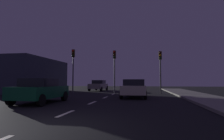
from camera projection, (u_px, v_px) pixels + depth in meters
name	position (u px, v px, depth m)	size (l,w,h in m)	color
ground_plane	(95.00, 102.00, 11.57)	(80.00, 80.00, 0.00)	black
sidewalk_curb_right	(222.00, 103.00, 10.26)	(3.00, 40.00, 0.15)	gray
lane_stripe_second	(66.00, 114.00, 7.25)	(0.16, 1.60, 0.01)	silver
lane_stripe_third	(92.00, 103.00, 10.98)	(0.16, 1.60, 0.01)	silver
lane_stripe_fourth	(105.00, 97.00, 14.71)	(0.16, 1.60, 0.01)	silver
lane_stripe_fifth	(113.00, 94.00, 18.45)	(0.16, 1.60, 0.01)	silver
traffic_signal_left	(73.00, 62.00, 21.18)	(0.32, 0.38, 5.09)	#4C4C51
traffic_signal_center	(114.00, 63.00, 20.31)	(0.32, 0.38, 4.81)	#4C4C51
traffic_signal_right	(160.00, 64.00, 19.42)	(0.32, 0.38, 4.58)	#2D2D30
car_stopped_ahead	(134.00, 88.00, 14.85)	(1.98, 4.56, 1.47)	beige
car_adjacent_lane	(40.00, 90.00, 10.90)	(2.01, 3.95, 1.47)	#0F4C2D
car_oncoming_far	(99.00, 85.00, 25.85)	(2.00, 4.40, 1.51)	gray
storefront_left	(33.00, 76.00, 22.21)	(4.88, 9.52, 4.05)	#333847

